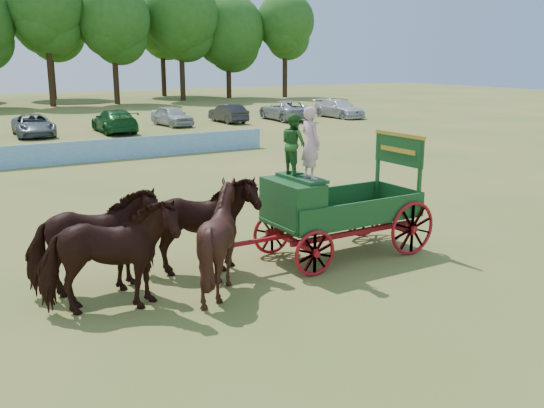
{
  "coord_description": "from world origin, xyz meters",
  "views": [
    {
      "loc": [
        -4.68,
        -11.1,
        4.92
      ],
      "look_at": [
        2.97,
        1.63,
        1.3
      ],
      "focal_mm": 40.0,
      "sensor_mm": 36.0,
      "label": 1
    }
  ],
  "objects": [
    {
      "name": "ground",
      "position": [
        0.0,
        0.0,
        0.0
      ],
      "size": [
        160.0,
        160.0,
        0.0
      ],
      "primitive_type": "plane",
      "color": "olive",
      "rests_on": "ground"
    },
    {
      "name": "horse_lead_left",
      "position": [
        -1.66,
        0.08,
        1.14
      ],
      "size": [
        2.93,
        1.88,
        2.29
      ],
      "primitive_type": "imported",
      "rotation": [
        0.0,
        0.0,
        1.32
      ],
      "color": "black",
      "rests_on": "ground"
    },
    {
      "name": "horse_lead_right",
      "position": [
        -1.66,
        1.18,
        1.14
      ],
      "size": [
        2.87,
        1.67,
        2.29
      ],
      "primitive_type": "imported",
      "rotation": [
        0.0,
        0.0,
        1.4
      ],
      "color": "black",
      "rests_on": "ground"
    },
    {
      "name": "horse_wheel_left",
      "position": [
        0.74,
        0.08,
        1.15
      ],
      "size": [
        2.38,
        2.19,
        2.29
      ],
      "primitive_type": "imported",
      "rotation": [
        0.0,
        0.0,
        1.75
      ],
      "color": "black",
      "rests_on": "ground"
    },
    {
      "name": "horse_wheel_right",
      "position": [
        0.74,
        1.18,
        1.14
      ],
      "size": [
        2.93,
        1.86,
        2.29
      ],
      "primitive_type": "imported",
      "rotation": [
        0.0,
        0.0,
        1.32
      ],
      "color": "black",
      "rests_on": "ground"
    },
    {
      "name": "farm_dray",
      "position": [
        3.7,
        0.64,
        1.63
      ],
      "size": [
        6.0,
        2.0,
        3.82
      ],
      "color": "#9F0F10",
      "rests_on": "ground"
    },
    {
      "name": "sponsor_banner",
      "position": [
        -1.0,
        18.0,
        0.53
      ],
      "size": [
        26.0,
        0.08,
        1.05
      ],
      "primitive_type": "cube",
      "color": "#226EB8",
      "rests_on": "ground"
    },
    {
      "name": "parked_cars",
      "position": [
        0.38,
        29.78,
        0.76
      ],
      "size": [
        54.27,
        6.97,
        1.63
      ],
      "color": "silver",
      "rests_on": "ground"
    }
  ]
}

